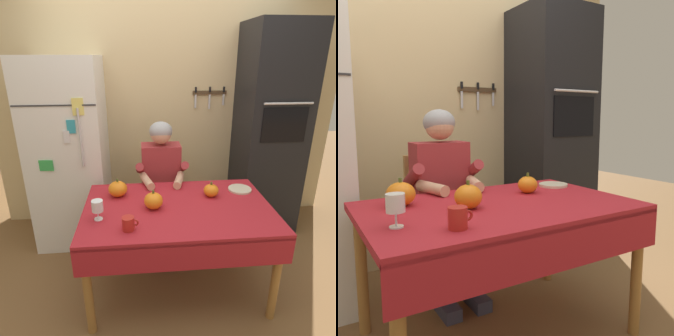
{
  "view_description": "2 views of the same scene",
  "coord_description": "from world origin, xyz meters",
  "views": [
    {
      "loc": [
        -0.26,
        -1.84,
        1.8
      ],
      "look_at": [
        -0.07,
        0.2,
        1.01
      ],
      "focal_mm": 31.54,
      "sensor_mm": 36.0,
      "label": 1
    },
    {
      "loc": [
        -0.91,
        -1.48,
        1.19
      ],
      "look_at": [
        0.11,
        0.2,
        0.91
      ],
      "focal_mm": 37.82,
      "sensor_mm": 36.0,
      "label": 2
    }
  ],
  "objects": [
    {
      "name": "ground_plane",
      "position": [
        0.0,
        0.0,
        0.0
      ],
      "size": [
        10.0,
        10.0,
        0.0
      ],
      "primitive_type": "plane",
      "color": "brown",
      "rests_on": "ground"
    },
    {
      "name": "back_wall_assembly",
      "position": [
        0.05,
        1.35,
        1.3
      ],
      "size": [
        3.7,
        0.13,
        2.6
      ],
      "color": "#D1B784",
      "rests_on": "ground"
    },
    {
      "name": "refrigerator",
      "position": [
        -0.95,
        0.96,
        0.9
      ],
      "size": [
        0.68,
        0.71,
        1.8
      ],
      "color": "white",
      "rests_on": "ground"
    },
    {
      "name": "wall_oven",
      "position": [
        1.05,
        1.0,
        1.05
      ],
      "size": [
        0.6,
        0.64,
        2.1
      ],
      "color": "black",
      "rests_on": "ground"
    },
    {
      "name": "dining_table",
      "position": [
        0.0,
        0.08,
        0.66
      ],
      "size": [
        1.4,
        0.9,
        0.74
      ],
      "color": "#9E6B33",
      "rests_on": "ground"
    },
    {
      "name": "chair_behind_person",
      "position": [
        -0.08,
        0.87,
        0.51
      ],
      "size": [
        0.4,
        0.4,
        0.93
      ],
      "color": "tan",
      "rests_on": "ground"
    },
    {
      "name": "seated_person",
      "position": [
        -0.08,
        0.68,
        0.74
      ],
      "size": [
        0.47,
        0.55,
        1.25
      ],
      "color": "#38384C",
      "rests_on": "ground"
    },
    {
      "name": "coffee_mug",
      "position": [
        -0.36,
        -0.19,
        0.79
      ],
      "size": [
        0.11,
        0.08,
        0.09
      ],
      "color": "#B2231E",
      "rests_on": "dining_table"
    },
    {
      "name": "wine_glass",
      "position": [
        -0.57,
        -0.04,
        0.84
      ],
      "size": [
        0.08,
        0.08,
        0.14
      ],
      "color": "white",
      "rests_on": "dining_table"
    },
    {
      "name": "pumpkin_large",
      "position": [
        0.28,
        0.24,
        0.79
      ],
      "size": [
        0.12,
        0.12,
        0.12
      ],
      "color": "orange",
      "rests_on": "dining_table"
    },
    {
      "name": "pumpkin_medium",
      "position": [
        -0.46,
        0.32,
        0.8
      ],
      "size": [
        0.15,
        0.15,
        0.15
      ],
      "color": "orange",
      "rests_on": "dining_table"
    },
    {
      "name": "pumpkin_small",
      "position": [
        -0.18,
        0.09,
        0.8
      ],
      "size": [
        0.14,
        0.14,
        0.14
      ],
      "color": "orange",
      "rests_on": "dining_table"
    },
    {
      "name": "serving_tray",
      "position": [
        0.55,
        0.33,
        0.75
      ],
      "size": [
        0.19,
        0.19,
        0.02
      ],
      "primitive_type": "cylinder",
      "color": "beige",
      "rests_on": "dining_table"
    }
  ]
}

